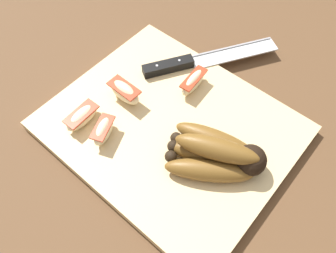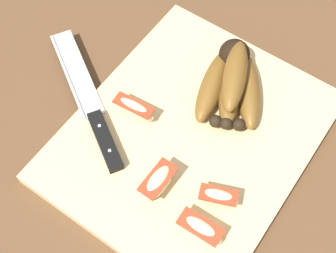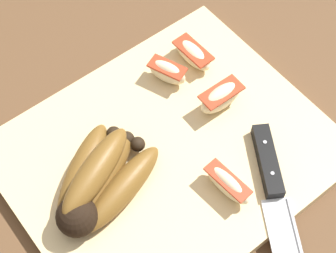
{
  "view_description": "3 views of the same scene",
  "coord_description": "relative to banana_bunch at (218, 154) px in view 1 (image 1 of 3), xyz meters",
  "views": [
    {
      "loc": [
        0.2,
        -0.24,
        0.51
      ],
      "look_at": [
        0.0,
        -0.01,
        0.04
      ],
      "focal_mm": 36.07,
      "sensor_mm": 36.0,
      "label": 1
    },
    {
      "loc": [
        -0.32,
        -0.16,
        0.67
      ],
      "look_at": [
        -0.03,
        0.04,
        0.05
      ],
      "focal_mm": 52.23,
      "sensor_mm": 36.0,
      "label": 2
    },
    {
      "loc": [
        0.2,
        0.28,
        0.64
      ],
      "look_at": [
        -0.01,
        0.0,
        0.06
      ],
      "focal_mm": 57.41,
      "sensor_mm": 36.0,
      "label": 3
    }
  ],
  "objects": [
    {
      "name": "banana_bunch",
      "position": [
        0.0,
        0.0,
        0.0
      ],
      "size": [
        0.16,
        0.14,
        0.06
      ],
      "color": "black",
      "rests_on": "cutting_board"
    },
    {
      "name": "ground_plane",
      "position": [
        -0.1,
        -0.0,
        -0.04
      ],
      "size": [
        6.0,
        6.0,
        0.0
      ],
      "primitive_type": "plane",
      "color": "brown"
    },
    {
      "name": "chefs_knife",
      "position": [
        -0.16,
        0.14,
        -0.02
      ],
      "size": [
        0.17,
        0.25,
        0.02
      ],
      "color": "silver",
      "rests_on": "cutting_board"
    },
    {
      "name": "apple_wedge_middle",
      "position": [
        -0.17,
        -0.08,
        -0.01
      ],
      "size": [
        0.04,
        0.06,
        0.03
      ],
      "color": "beige",
      "rests_on": "cutting_board"
    },
    {
      "name": "apple_wedge_near",
      "position": [
        -0.22,
        -0.09,
        -0.01
      ],
      "size": [
        0.03,
        0.07,
        0.03
      ],
      "color": "beige",
      "rests_on": "cutting_board"
    },
    {
      "name": "cutting_board",
      "position": [
        -0.1,
        0.01,
        -0.03
      ],
      "size": [
        0.41,
        0.34,
        0.02
      ],
      "primitive_type": "cube",
      "color": "#DBBC84",
      "rests_on": "ground_plane"
    },
    {
      "name": "apple_wedge_extra",
      "position": [
        -0.12,
        0.1,
        -0.01
      ],
      "size": [
        0.03,
        0.07,
        0.03
      ],
      "color": "beige",
      "rests_on": "cutting_board"
    },
    {
      "name": "apple_wedge_far",
      "position": [
        -0.2,
        -0.0,
        -0.0
      ],
      "size": [
        0.07,
        0.03,
        0.04
      ],
      "color": "beige",
      "rests_on": "cutting_board"
    }
  ]
}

